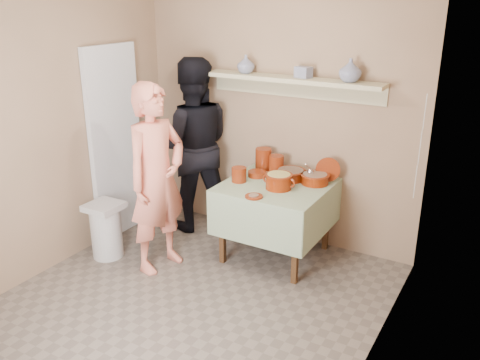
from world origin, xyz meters
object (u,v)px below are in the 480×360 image
Objects in this scene: cazuela_rice at (279,180)px; trash_bin at (106,230)px; serving_table at (277,195)px; person_helper at (192,146)px; person_cook at (157,179)px.

trash_bin is at bearing -153.85° from cazuela_rice.
person_helper is at bearing 170.85° from serving_table.
person_helper reaches higher than cazuela_rice.
cazuela_rice is (1.17, -0.28, -0.09)m from person_helper.
serving_table is 0.24m from cazuela_rice.
cazuela_rice is (0.07, -0.10, 0.20)m from serving_table.
person_cook is 1.11m from cazuela_rice.
trash_bin is at bearing 32.77° from person_helper.
person_cook is 0.84m from trash_bin.
person_cook is 3.14× the size of trash_bin.
person_helper is 1.26m from trash_bin.
cazuela_rice is at bearing 127.59° from person_helper.
person_cook is 0.94× the size of person_helper.
person_cook is at bearing 12.16° from trash_bin.
cazuela_rice is at bearing -47.11° from person_cook.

